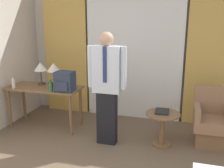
# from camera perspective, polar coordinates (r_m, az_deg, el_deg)

# --- Properties ---
(wall_back) EXTENTS (10.00, 0.06, 2.70)m
(wall_back) POSITION_cam_1_polar(r_m,az_deg,el_deg) (4.76, 5.32, 8.51)
(wall_back) COLOR beige
(wall_back) RESTS_ON ground_plane
(curtain_sheer_center) EXTENTS (1.78, 0.06, 2.58)m
(curtain_sheer_center) POSITION_cam_1_polar(r_m,az_deg,el_deg) (4.64, 5.01, 7.62)
(curtain_sheer_center) COLOR white
(curtain_sheer_center) RESTS_ON ground_plane
(curtain_drape_left) EXTENTS (0.88, 0.06, 2.58)m
(curtain_drape_left) POSITION_cam_1_polar(r_m,az_deg,el_deg) (5.07, -10.51, 8.02)
(curtain_drape_left) COLOR gold
(curtain_drape_left) RESTS_ON ground_plane
(curtain_drape_right) EXTENTS (0.88, 0.06, 2.58)m
(curtain_drape_right) POSITION_cam_1_polar(r_m,az_deg,el_deg) (4.59, 22.13, 6.54)
(curtain_drape_right) COLOR gold
(curtain_drape_right) RESTS_ON ground_plane
(desk) EXTENTS (1.27, 0.54, 0.72)m
(desk) POSITION_cam_1_polar(r_m,az_deg,el_deg) (4.47, -15.18, -1.96)
(desk) COLOR brown
(desk) RESTS_ON ground_plane
(table_lamp_left) EXTENTS (0.23, 0.23, 0.40)m
(table_lamp_left) POSITION_cam_1_polar(r_m,az_deg,el_deg) (4.55, -16.02, 3.55)
(table_lamp_left) COLOR #4C4238
(table_lamp_left) RESTS_ON desk
(table_lamp_right) EXTENTS (0.23, 0.23, 0.40)m
(table_lamp_right) POSITION_cam_1_polar(r_m,az_deg,el_deg) (4.43, -13.21, 3.43)
(table_lamp_right) COLOR #4C4238
(table_lamp_right) RESTS_ON desk
(bottle_near_edge) EXTENTS (0.07, 0.07, 0.19)m
(bottle_near_edge) POSITION_cam_1_polar(r_m,az_deg,el_deg) (4.13, -13.83, -0.55)
(bottle_near_edge) COLOR #336638
(bottle_near_edge) RESTS_ON desk
(bottle_by_lamp) EXTENTS (0.06, 0.06, 0.19)m
(bottle_by_lamp) POSITION_cam_1_polar(r_m,az_deg,el_deg) (4.52, -21.60, 0.12)
(bottle_by_lamp) COLOR silver
(bottle_by_lamp) RESTS_ON desk
(backpack) EXTENTS (0.29, 0.26, 0.32)m
(backpack) POSITION_cam_1_polar(r_m,az_deg,el_deg) (4.07, -10.73, 0.56)
(backpack) COLOR #2D384C
(backpack) RESTS_ON desk
(person) EXTENTS (0.58, 0.20, 1.68)m
(person) POSITION_cam_1_polar(r_m,az_deg,el_deg) (3.63, -1.19, -0.18)
(person) COLOR black
(person) RESTS_ON ground_plane
(armchair) EXTENTS (0.52, 0.56, 0.85)m
(armchair) POSITION_cam_1_polar(r_m,az_deg,el_deg) (4.10, 21.71, -8.28)
(armchair) COLOR brown
(armchair) RESTS_ON ground_plane
(side_table) EXTENTS (0.50, 0.50, 0.51)m
(side_table) POSITION_cam_1_polar(r_m,az_deg,el_deg) (3.82, 11.46, -8.81)
(side_table) COLOR brown
(side_table) RESTS_ON ground_plane
(book) EXTENTS (0.19, 0.24, 0.03)m
(book) POSITION_cam_1_polar(r_m,az_deg,el_deg) (3.78, 11.36, -6.16)
(book) COLOR black
(book) RESTS_ON side_table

